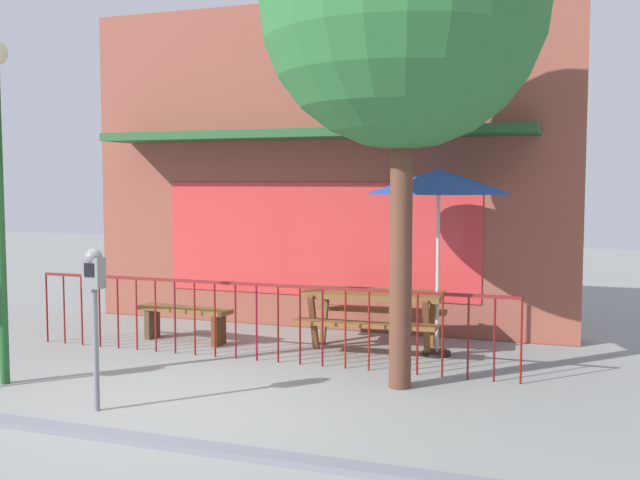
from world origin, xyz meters
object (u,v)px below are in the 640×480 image
object	(u,v)px
picnic_table_left	(373,304)
street_tree	(403,6)
patio_umbrella	(439,183)
parking_meter_near	(94,286)
patio_bench	(185,316)

from	to	relation	value
picnic_table_left	street_tree	size ratio (longest dim) A/B	0.34
patio_umbrella	picnic_table_left	bearing A→B (deg)	177.78
patio_umbrella	street_tree	size ratio (longest dim) A/B	0.43
picnic_table_left	parking_meter_near	size ratio (longest dim) A/B	1.20
patio_umbrella	parking_meter_near	world-z (taller)	patio_umbrella
patio_bench	parking_meter_near	distance (m)	3.25
patio_bench	street_tree	xyz separation A→B (m)	(3.35, -1.24, 3.68)
picnic_table_left	patio_bench	distance (m)	2.64
patio_bench	street_tree	size ratio (longest dim) A/B	0.26
patio_bench	street_tree	world-z (taller)	street_tree
patio_umbrella	patio_bench	bearing A→B (deg)	-173.91
picnic_table_left	patio_umbrella	world-z (taller)	patio_umbrella
parking_meter_near	street_tree	bearing A→B (deg)	34.90
street_tree	picnic_table_left	bearing A→B (deg)	114.86
picnic_table_left	patio_bench	bearing A→B (deg)	-171.21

